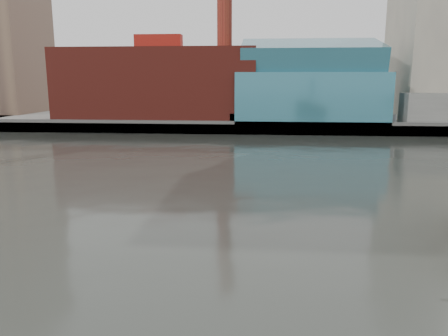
# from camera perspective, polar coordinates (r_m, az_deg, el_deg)

# --- Properties ---
(ground) EXTENTS (400.00, 400.00, 0.00)m
(ground) POSITION_cam_1_polar(r_m,az_deg,el_deg) (25.54, 3.66, -13.24)
(ground) COLOR #292C27
(ground) RESTS_ON ground
(promenade_far) EXTENTS (220.00, 60.00, 2.00)m
(promenade_far) POSITION_cam_1_polar(r_m,az_deg,el_deg) (115.60, 4.83, 6.69)
(promenade_far) COLOR slate
(promenade_far) RESTS_ON ground
(seawall) EXTENTS (220.00, 1.00, 2.60)m
(seawall) POSITION_cam_1_polar(r_m,az_deg,el_deg) (86.20, 4.73, 5.24)
(seawall) COLOR #4C4C49
(seawall) RESTS_ON ground
(skyline) EXTENTS (149.00, 45.00, 62.00)m
(skyline) POSITION_cam_1_polar(r_m,az_deg,el_deg) (108.75, 7.92, 18.75)
(skyline) COLOR brown
(skyline) RESTS_ON promenade_far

